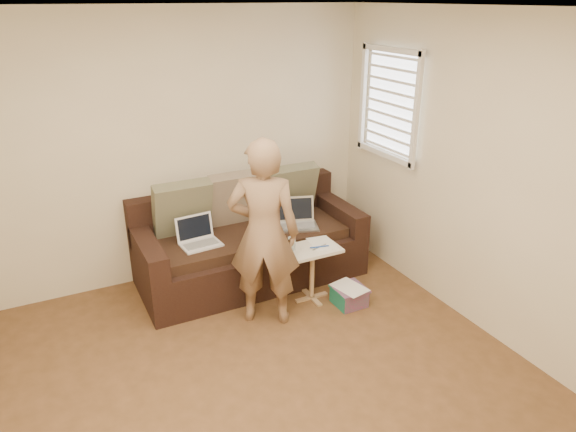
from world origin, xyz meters
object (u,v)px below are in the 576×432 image
object	(u,v)px
laptop_white	(201,246)
striped_box	(349,296)
person	(264,233)
laptop_silver	(298,227)
sofa	(250,240)
side_table	(312,273)
drinking_glass	(292,244)

from	to	relation	value
laptop_white	striped_box	bearing A→B (deg)	-39.30
person	laptop_silver	bearing A→B (deg)	-107.33
sofa	laptop_silver	distance (m)	0.50
person	side_table	xyz separation A→B (m)	(0.53, 0.10, -0.56)
laptop_white	side_table	bearing A→B (deg)	-36.03
side_table	striped_box	size ratio (longest dim) A/B	1.86
laptop_white	drinking_glass	xyz separation A→B (m)	(0.70, -0.48, 0.08)
side_table	laptop_white	bearing A→B (deg)	148.95
laptop_silver	person	size ratio (longest dim) A/B	0.23
laptop_silver	drinking_glass	size ratio (longest dim) A/B	3.18
sofa	person	size ratio (longest dim) A/B	1.33
person	drinking_glass	world-z (taller)	person
sofa	drinking_glass	distance (m)	0.62
laptop_silver	side_table	size ratio (longest dim) A/B	0.71
sofa	striped_box	bearing A→B (deg)	-54.91
drinking_glass	striped_box	distance (m)	0.74
laptop_silver	drinking_glass	bearing A→B (deg)	-105.42
laptop_white	person	bearing A→B (deg)	-65.49
laptop_white	drinking_glass	bearing A→B (deg)	-39.63
laptop_silver	drinking_glass	xyz separation A→B (m)	(-0.30, -0.44, 0.08)
person	drinking_glass	distance (m)	0.44
striped_box	laptop_white	bearing A→B (deg)	145.68
drinking_glass	striped_box	size ratio (longest dim) A/B	0.42
laptop_white	side_table	distance (m)	1.07
laptop_silver	side_table	bearing A→B (deg)	-84.06
laptop_white	drinking_glass	distance (m)	0.85
sofa	laptop_white	size ratio (longest dim) A/B	6.12
laptop_white	striped_box	xyz separation A→B (m)	(1.15, -0.78, -0.43)
sofa	person	xyz separation A→B (m)	(-0.17, -0.73, 0.40)
sofa	person	world-z (taller)	person
side_table	person	bearing A→B (deg)	-169.28
striped_box	laptop_silver	bearing A→B (deg)	101.03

